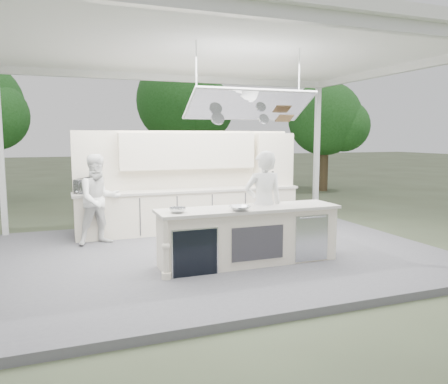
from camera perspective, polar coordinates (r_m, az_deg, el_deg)
name	(u,v)px	position (r m, az deg, el deg)	size (l,w,h in m)	color
ground	(219,257)	(8.26, -0.60, -8.49)	(90.00, 90.00, 0.00)	#4A563B
stage_deck	(219,254)	(8.24, -0.60, -8.09)	(8.00, 6.00, 0.12)	#58585C
tent	(220,53)	(8.07, -0.58, 17.75)	(8.20, 6.20, 3.86)	white
demo_island	(248,235)	(7.35, 3.14, -5.68)	(3.10, 0.79, 0.95)	white
back_counter	(191,210)	(9.89, -4.36, -2.33)	(5.08, 0.72, 0.95)	white
back_wall_unit	(206,166)	(10.11, -2.33, 3.47)	(5.05, 0.48, 2.25)	white
tree_cluster	(129,109)	(17.46, -12.31, 10.52)	(19.55, 9.40, 5.85)	#443522
head_chef	(263,205)	(7.61, 5.18, -1.69)	(0.69, 0.45, 1.88)	white
sous_chef	(99,199)	(8.93, -16.01, -0.94)	(0.87, 0.67, 1.78)	white
toaster_oven	(89,186)	(9.49, -17.27, 0.73)	(0.53, 0.36, 0.29)	silver
bowl_large	(240,208)	(6.94, 2.05, -2.13)	(0.31, 0.31, 0.08)	silver
bowl_small	(178,210)	(6.79, -6.08, -2.37)	(0.26, 0.26, 0.08)	silver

